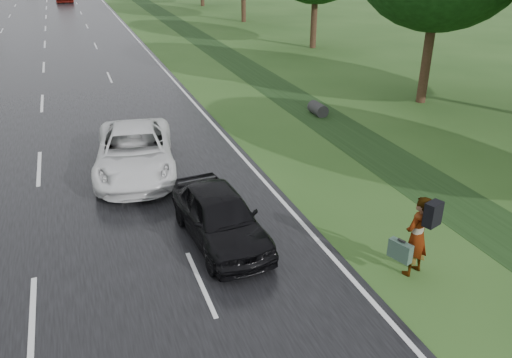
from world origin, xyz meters
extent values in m
plane|color=#284B1B|center=(0.00, 0.00, 0.00)|extent=(220.00, 220.00, 0.00)
cube|color=black|center=(0.00, 45.00, 0.02)|extent=(14.00, 180.00, 0.04)
cube|color=silver|center=(6.75, 45.00, 0.04)|extent=(0.12, 180.00, 0.01)
cube|color=silver|center=(0.00, 45.00, 0.04)|extent=(0.12, 180.00, 0.01)
cube|color=black|center=(11.50, 20.00, 0.00)|extent=(2.20, 120.00, 0.01)
cylinder|color=#2D2D2D|center=(11.50, 10.00, 0.25)|extent=(0.56, 1.00, 0.56)
cylinder|color=#382317|center=(17.00, 10.00, 1.92)|extent=(0.44, 0.44, 3.84)
cylinder|color=#382317|center=(18.20, 24.00, 1.76)|extent=(0.44, 0.44, 3.52)
imported|color=#A5998C|center=(8.20, -1.28, 0.98)|extent=(0.83, 0.68, 1.97)
cube|color=black|center=(8.30, -1.55, 1.68)|extent=(0.45, 0.35, 0.55)
cube|color=#375144|center=(7.77, -1.32, 0.72)|extent=(0.36, 0.58, 0.45)
cube|color=black|center=(7.77, -1.32, 0.98)|extent=(0.11, 0.19, 0.04)
imported|color=white|center=(3.06, 6.54, 0.78)|extent=(3.19, 5.59, 1.47)
imported|color=black|center=(4.45, 1.57, 0.73)|extent=(1.90, 4.15, 1.38)
camera|label=1|loc=(1.48, -8.93, 6.95)|focal=35.00mm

